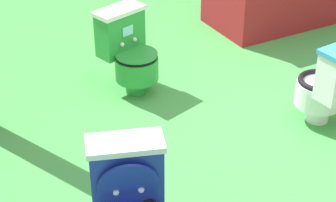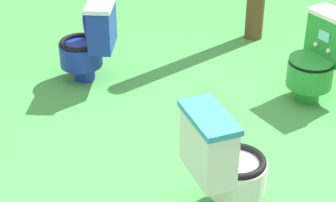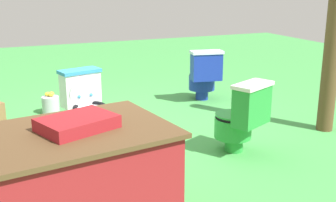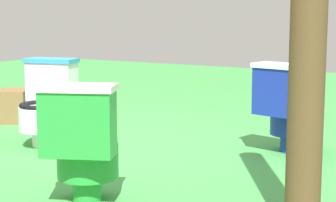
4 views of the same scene
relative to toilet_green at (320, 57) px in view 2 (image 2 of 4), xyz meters
name	(u,v)px [view 2 (image 2 of 4)]	position (x,y,z in m)	size (l,w,h in m)	color
ground	(196,163)	(0.78, -1.14, -0.37)	(14.00, 14.00, 0.00)	#429947
toilet_green	(320,57)	(0.00, 0.00, 0.00)	(0.57, 0.61, 0.73)	green
toilet_blue	(90,40)	(-0.57, -1.83, 0.00)	(0.49, 0.56, 0.73)	#192D9E
toilet_white	(224,161)	(1.28, -1.07, 0.00)	(0.51, 0.57, 0.73)	white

